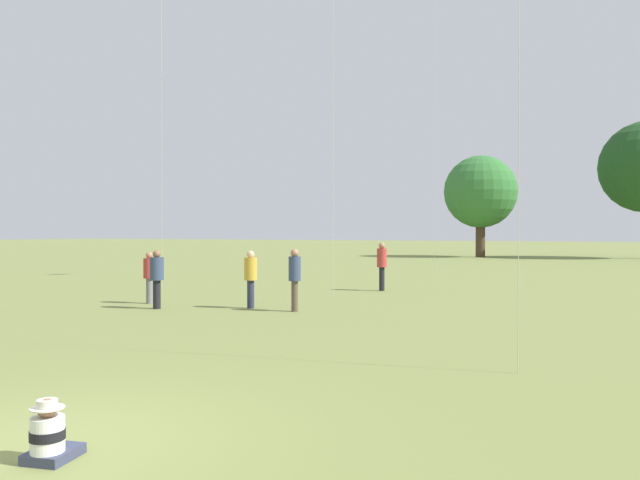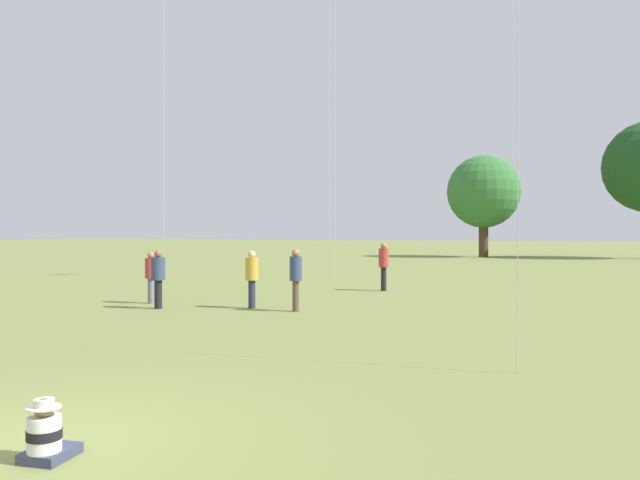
# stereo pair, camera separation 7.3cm
# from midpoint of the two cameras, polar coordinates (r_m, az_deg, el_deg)

# --- Properties ---
(ground_plane) EXTENTS (300.00, 300.00, 0.00)m
(ground_plane) POSITION_cam_midpoint_polar(r_m,az_deg,el_deg) (7.34, -23.61, -16.75)
(ground_plane) COLOR olive
(seated_toddler) EXTENTS (0.48, 0.56, 0.61)m
(seated_toddler) POSITION_cam_midpoint_polar(r_m,az_deg,el_deg) (6.78, -23.49, -16.04)
(seated_toddler) COLOR #383D56
(seated_toddler) RESTS_ON ground
(person_standing_1) EXTENTS (0.35, 0.35, 1.73)m
(person_standing_1) POSITION_cam_midpoint_polar(r_m,az_deg,el_deg) (17.25, -2.11, -3.11)
(person_standing_1) COLOR brown
(person_standing_1) RESTS_ON ground
(person_standing_2) EXTENTS (0.52, 0.52, 1.66)m
(person_standing_2) POSITION_cam_midpoint_polar(r_m,az_deg,el_deg) (18.05, -6.13, -3.12)
(person_standing_2) COLOR #282D42
(person_standing_2) RESTS_ON ground
(person_standing_3) EXTENTS (0.55, 0.55, 1.68)m
(person_standing_3) POSITION_cam_midpoint_polar(r_m,az_deg,el_deg) (18.45, -14.47, -3.04)
(person_standing_3) COLOR black
(person_standing_3) RESTS_ON ground
(person_standing_5) EXTENTS (0.42, 0.42, 1.81)m
(person_standing_5) POSITION_cam_midpoint_polar(r_m,az_deg,el_deg) (23.39, 5.93, -2.01)
(person_standing_5) COLOR black
(person_standing_5) RESTS_ON ground
(person_standing_6) EXTENTS (0.48, 0.48, 1.59)m
(person_standing_6) POSITION_cam_midpoint_polar(r_m,az_deg,el_deg) (19.88, -15.10, -2.92)
(person_standing_6) COLOR slate
(person_standing_6) RESTS_ON ground
(distant_tree_1) EXTENTS (6.32, 6.32, 8.89)m
(distant_tree_1) POSITION_cam_midpoint_polar(r_m,az_deg,el_deg) (56.35, 14.77, 4.26)
(distant_tree_1) COLOR #473323
(distant_tree_1) RESTS_ON ground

